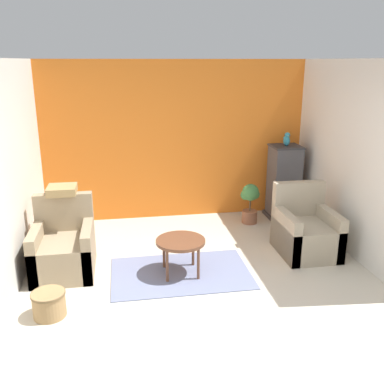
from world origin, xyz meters
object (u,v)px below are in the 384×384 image
Objects in this scene: coffee_table at (181,243)px; armchair_right at (305,232)px; parrot at (287,139)px; wicker_basket at (49,303)px; potted_plant at (250,200)px; armchair_left at (64,249)px; birdcage at (284,183)px.

armchair_right is (1.81, 0.34, -0.11)m from coffee_table.
parrot is 4.46m from wicker_basket.
wicker_basket is (-3.32, -1.04, -0.15)m from armchair_right.
parrot reaches higher than potted_plant.
wicker_basket is at bearing -141.67° from potted_plant.
potted_plant is at bearing -164.97° from parrot.
armchair_left is 0.76× the size of birdcage.
potted_plant is at bearing 38.33° from wicker_basket.
armchair_left is 1.42× the size of potted_plant.
coffee_table is at bearing -139.06° from parrot.
parrot is (3.47, 1.43, 1.06)m from armchair_left.
armchair_left is (-1.45, 0.32, -0.11)m from coffee_table.
birdcage is at bearing 14.87° from potted_plant.
armchair_left is at bearing -156.04° from potted_plant.
birdcage is 4.32m from wicker_basket.
potted_plant is 3.69m from wicker_basket.
armchair_left and armchair_right have the same top height.
parrot reaches higher than coffee_table.
armchair_left reaches higher than potted_plant.
coffee_table is at bearing 25.01° from wicker_basket.
armchair_right is 0.76× the size of birdcage.
armchair_right reaches higher than coffee_table.
armchair_right reaches higher than potted_plant.
armchair_right is 1.77m from parrot.
potted_plant is at bearing 109.01° from armchair_right.
wicker_basket is (-3.52, -2.45, -1.21)m from parrot.
birdcage reaches higher than coffee_table.
potted_plant is at bearing 23.96° from armchair_left.
armchair_right is 4.17× the size of parrot.
coffee_table is at bearing -12.42° from armchair_left.
parrot reaches higher than birdcage.
birdcage is (2.02, 1.75, 0.20)m from coffee_table.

